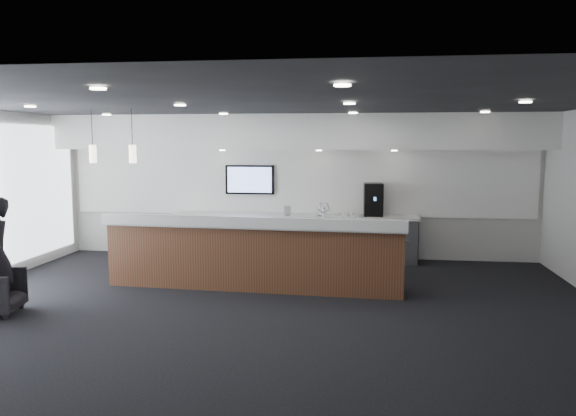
# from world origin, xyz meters

# --- Properties ---
(ground) EXTENTS (10.00, 10.00, 0.00)m
(ground) POSITION_xyz_m (0.00, 0.00, 0.00)
(ground) COLOR black
(ground) RESTS_ON ground
(ceiling) EXTENTS (10.00, 8.00, 0.02)m
(ceiling) POSITION_xyz_m (0.00, 0.00, 3.00)
(ceiling) COLOR black
(ceiling) RESTS_ON back_wall
(back_wall) EXTENTS (10.00, 0.02, 3.00)m
(back_wall) POSITION_xyz_m (0.00, 4.00, 1.50)
(back_wall) COLOR silver
(back_wall) RESTS_ON ground
(soffit_bulkhead) EXTENTS (10.00, 0.90, 0.70)m
(soffit_bulkhead) POSITION_xyz_m (0.00, 3.55, 2.65)
(soffit_bulkhead) COLOR white
(soffit_bulkhead) RESTS_ON back_wall
(alcove_panel) EXTENTS (9.80, 0.06, 1.40)m
(alcove_panel) POSITION_xyz_m (0.00, 3.97, 1.60)
(alcove_panel) COLOR white
(alcove_panel) RESTS_ON back_wall
(back_credenza) EXTENTS (5.06, 0.66, 0.95)m
(back_credenza) POSITION_xyz_m (-0.00, 3.64, 0.48)
(back_credenza) COLOR gray
(back_credenza) RESTS_ON ground
(wall_tv) EXTENTS (1.05, 0.08, 0.62)m
(wall_tv) POSITION_xyz_m (-1.00, 3.91, 1.65)
(wall_tv) COLOR black
(wall_tv) RESTS_ON back_wall
(pendant_left) EXTENTS (0.12, 0.12, 0.30)m
(pendant_left) POSITION_xyz_m (-2.40, 0.80, 2.25)
(pendant_left) COLOR beige
(pendant_left) RESTS_ON ceiling
(pendant_right) EXTENTS (0.12, 0.12, 0.30)m
(pendant_right) POSITION_xyz_m (-3.10, 0.80, 2.25)
(pendant_right) COLOR beige
(pendant_right) RESTS_ON ceiling
(ceiling_can_lights) EXTENTS (7.00, 5.00, 0.02)m
(ceiling_can_lights) POSITION_xyz_m (0.00, 0.00, 2.97)
(ceiling_can_lights) COLOR white
(ceiling_can_lights) RESTS_ON ceiling
(service_counter) EXTENTS (5.07, 1.10, 1.49)m
(service_counter) POSITION_xyz_m (-0.40, 1.28, 0.58)
(service_counter) COLOR #492618
(service_counter) RESTS_ON ground
(coffee_machine) EXTENTS (0.40, 0.52, 0.67)m
(coffee_machine) POSITION_xyz_m (1.61, 3.68, 1.28)
(coffee_machine) COLOR black
(coffee_machine) RESTS_ON back_credenza
(info_sign_left) EXTENTS (0.14, 0.06, 0.19)m
(info_sign_left) POSITION_xyz_m (-0.14, 3.53, 1.05)
(info_sign_left) COLOR silver
(info_sign_left) RESTS_ON back_credenza
(info_sign_right) EXTENTS (0.17, 0.07, 0.23)m
(info_sign_right) POSITION_xyz_m (0.56, 3.52, 1.07)
(info_sign_right) COLOR silver
(info_sign_right) RESTS_ON back_credenza
(cup_0) EXTENTS (0.09, 0.09, 0.09)m
(cup_0) POSITION_xyz_m (1.47, 3.53, 0.99)
(cup_0) COLOR white
(cup_0) RESTS_ON back_credenza
(cup_1) EXTENTS (0.13, 0.13, 0.09)m
(cup_1) POSITION_xyz_m (1.33, 3.53, 0.99)
(cup_1) COLOR white
(cup_1) RESTS_ON back_credenza
(cup_2) EXTENTS (0.12, 0.12, 0.09)m
(cup_2) POSITION_xyz_m (1.19, 3.53, 0.99)
(cup_2) COLOR white
(cup_2) RESTS_ON back_credenza
(cup_3) EXTENTS (0.12, 0.12, 0.09)m
(cup_3) POSITION_xyz_m (1.05, 3.53, 0.99)
(cup_3) COLOR white
(cup_3) RESTS_ON back_credenza
(cup_4) EXTENTS (0.13, 0.13, 0.09)m
(cup_4) POSITION_xyz_m (0.91, 3.53, 0.99)
(cup_4) COLOR white
(cup_4) RESTS_ON back_credenza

